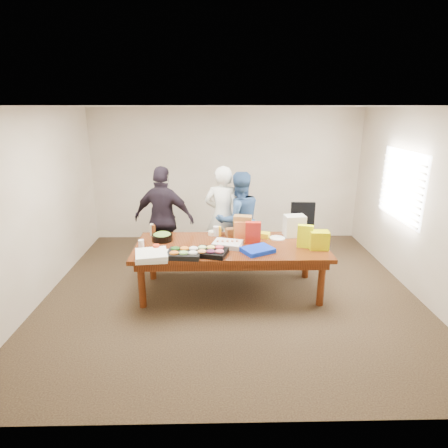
{
  "coord_description": "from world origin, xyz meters",
  "views": [
    {
      "loc": [
        -0.21,
        -5.13,
        2.69
      ],
      "look_at": [
        -0.1,
        0.1,
        1.04
      ],
      "focal_mm": 29.85,
      "sensor_mm": 36.0,
      "label": 1
    }
  ],
  "objects_px": {
    "conference_table": "(231,268)",
    "person_center": "(223,216)",
    "sheet_cake": "(227,244)",
    "office_chair": "(304,236)",
    "salad_bowl": "(162,237)",
    "person_right": "(239,220)"
  },
  "relations": [
    {
      "from": "person_right",
      "to": "salad_bowl",
      "type": "relative_size",
      "value": 5.36
    },
    {
      "from": "conference_table",
      "to": "person_right",
      "type": "height_order",
      "value": "person_right"
    },
    {
      "from": "conference_table",
      "to": "person_center",
      "type": "relative_size",
      "value": 1.59
    },
    {
      "from": "person_right",
      "to": "sheet_cake",
      "type": "height_order",
      "value": "person_right"
    },
    {
      "from": "conference_table",
      "to": "person_right",
      "type": "distance_m",
      "value": 1.07
    },
    {
      "from": "sheet_cake",
      "to": "conference_table",
      "type": "bearing_deg",
      "value": 66.45
    },
    {
      "from": "person_center",
      "to": "person_right",
      "type": "relative_size",
      "value": 1.05
    },
    {
      "from": "office_chair",
      "to": "sheet_cake",
      "type": "bearing_deg",
      "value": -136.5
    },
    {
      "from": "conference_table",
      "to": "sheet_cake",
      "type": "xyz_separation_m",
      "value": [
        -0.05,
        -0.06,
        0.41
      ]
    },
    {
      "from": "salad_bowl",
      "to": "person_right",
      "type": "bearing_deg",
      "value": 31.74
    },
    {
      "from": "office_chair",
      "to": "salad_bowl",
      "type": "bearing_deg",
      "value": -155.63
    },
    {
      "from": "office_chair",
      "to": "person_right",
      "type": "xyz_separation_m",
      "value": [
        -1.17,
        -0.12,
        0.33
      ]
    },
    {
      "from": "salad_bowl",
      "to": "office_chair",
      "type": "bearing_deg",
      "value": 20.03
    },
    {
      "from": "conference_table",
      "to": "person_right",
      "type": "xyz_separation_m",
      "value": [
        0.17,
        0.95,
        0.46
      ]
    },
    {
      "from": "person_center",
      "to": "sheet_cake",
      "type": "height_order",
      "value": "person_center"
    },
    {
      "from": "person_center",
      "to": "person_right",
      "type": "height_order",
      "value": "person_center"
    },
    {
      "from": "conference_table",
      "to": "person_center",
      "type": "distance_m",
      "value": 1.17
    },
    {
      "from": "sheet_cake",
      "to": "office_chair",
      "type": "bearing_deg",
      "value": 55.35
    },
    {
      "from": "person_center",
      "to": "office_chair",
      "type": "bearing_deg",
      "value": -171.01
    },
    {
      "from": "sheet_cake",
      "to": "salad_bowl",
      "type": "height_order",
      "value": "salad_bowl"
    },
    {
      "from": "office_chair",
      "to": "person_right",
      "type": "height_order",
      "value": "person_right"
    },
    {
      "from": "conference_table",
      "to": "salad_bowl",
      "type": "relative_size",
      "value": 8.96
    }
  ]
}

